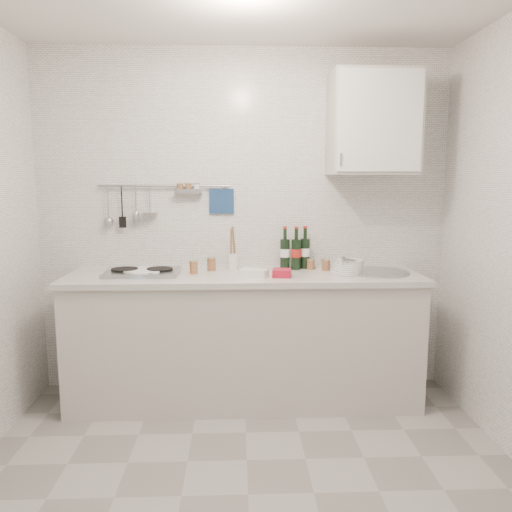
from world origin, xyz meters
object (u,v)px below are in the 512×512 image
Objects in this scene: wine_bottles at (295,248)px; plate_stack_sink at (348,266)px; wall_cabinet at (373,124)px; plate_stack_hob at (142,272)px; utensil_crock at (233,259)px.

plate_stack_sink is at bearing -26.97° from wine_bottles.
wine_bottles reaches higher than plate_stack_sink.
plate_stack_hob is (-1.60, -0.14, -1.01)m from wall_cabinet.
plate_stack_sink is 0.83m from utensil_crock.
wine_bottles is 0.99× the size of utensil_crock.
plate_stack_hob is at bearing -169.30° from wine_bottles.
plate_stack_hob is 0.96× the size of utensil_crock.
plate_stack_sink reaches higher than plate_stack_hob.
wine_bottles is at bearing 173.08° from wall_cabinet.
utensil_crock reaches higher than plate_stack_sink.
utensil_crock is at bearing 176.19° from wall_cabinet.
utensil_crock is (-0.98, 0.07, -0.96)m from wall_cabinet.
utensil_crock is (0.61, 0.20, 0.05)m from plate_stack_hob.
wall_cabinet is 1.02m from wine_bottles.
wall_cabinet reaches higher than utensil_crock.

